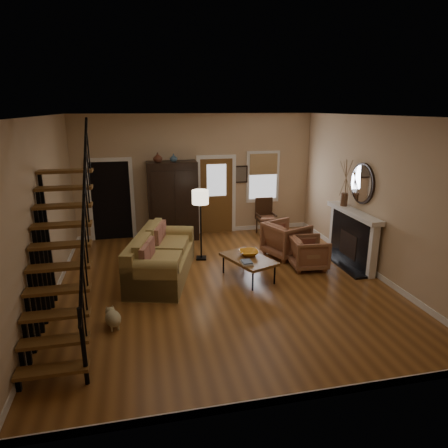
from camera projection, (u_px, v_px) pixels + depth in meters
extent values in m
plane|color=brown|center=(223.00, 284.00, 8.11)|extent=(7.00, 7.00, 0.00)
plane|color=white|center=(223.00, 116.00, 7.18)|extent=(7.00, 7.00, 0.00)
cube|color=tan|center=(196.00, 176.00, 10.93)|extent=(6.50, 0.04, 3.30)
cube|color=tan|center=(42.00, 214.00, 6.98)|extent=(0.04, 7.00, 3.30)
cube|color=tan|center=(376.00, 197.00, 8.31)|extent=(0.04, 7.00, 3.30)
cube|color=black|center=(112.00, 200.00, 10.77)|extent=(1.00, 0.36, 2.10)
cube|color=brown|center=(216.00, 196.00, 11.19)|extent=(0.90, 0.06, 2.10)
cube|color=silver|center=(263.00, 177.00, 11.31)|extent=(0.96, 0.06, 1.46)
cube|color=black|center=(353.00, 239.00, 9.05)|extent=(0.24, 1.60, 1.15)
cube|color=white|center=(353.00, 213.00, 8.87)|extent=(0.30, 1.95, 0.10)
cylinder|color=silver|center=(362.00, 184.00, 8.71)|extent=(0.05, 0.90, 0.90)
imported|color=#4C2619|center=(158.00, 158.00, 10.13)|extent=(0.24, 0.24, 0.25)
imported|color=#334C60|center=(174.00, 158.00, 10.22)|extent=(0.20, 0.20, 0.21)
imported|color=orange|center=(249.00, 253.00, 8.39)|extent=(0.41, 0.41, 0.10)
imported|color=brown|center=(309.00, 253.00, 8.83)|extent=(0.84, 0.82, 0.71)
imported|color=brown|center=(286.00, 239.00, 9.55)|extent=(1.17, 1.16, 0.83)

